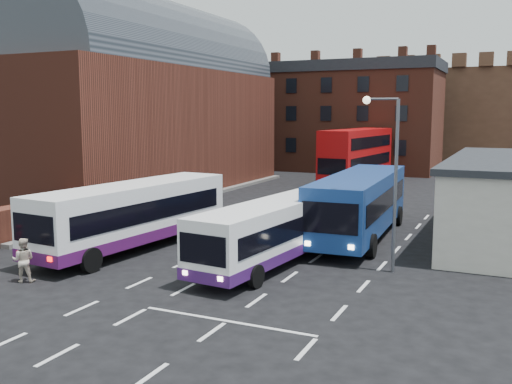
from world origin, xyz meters
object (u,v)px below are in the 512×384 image
at_px(bus_red_double, 357,155).
at_px(pedestrian_beige, 23,260).
at_px(bus_white_inbound, 271,229).
at_px(street_lamp, 390,167).
at_px(bus_blue, 360,201).
at_px(bus_white_outbound, 134,211).

height_order(bus_red_double, pedestrian_beige, bus_red_double).
bearing_deg(bus_white_inbound, pedestrian_beige, 45.13).
xyz_separation_m(bus_white_inbound, bus_red_double, (-4.24, 30.18, 1.07)).
relative_size(bus_red_double, street_lamp, 1.78).
bearing_deg(bus_white_inbound, bus_blue, -101.17).
distance_m(bus_white_outbound, street_lamp, 12.27).
xyz_separation_m(bus_red_double, street_lamp, (9.01, -29.15, 1.66)).
relative_size(bus_white_outbound, bus_red_double, 0.92).
relative_size(bus_white_outbound, bus_blue, 0.95).
distance_m(bus_white_inbound, bus_red_double, 30.49).
bearing_deg(street_lamp, bus_red_double, 107.18).
relative_size(bus_white_inbound, pedestrian_beige, 5.83).
distance_m(street_lamp, pedestrian_beige, 14.92).
bearing_deg(bus_red_double, bus_blue, 109.76).
bearing_deg(pedestrian_beige, street_lamp, 179.84).
height_order(bus_white_outbound, bus_red_double, bus_red_double).
height_order(street_lamp, pedestrian_beige, street_lamp).
distance_m(bus_white_outbound, bus_red_double, 30.33).
height_order(bus_white_outbound, bus_white_inbound, bus_white_outbound).
bearing_deg(bus_white_outbound, bus_white_inbound, 5.07).
relative_size(bus_white_inbound, bus_blue, 0.82).
bearing_deg(street_lamp, pedestrian_beige, -149.54).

